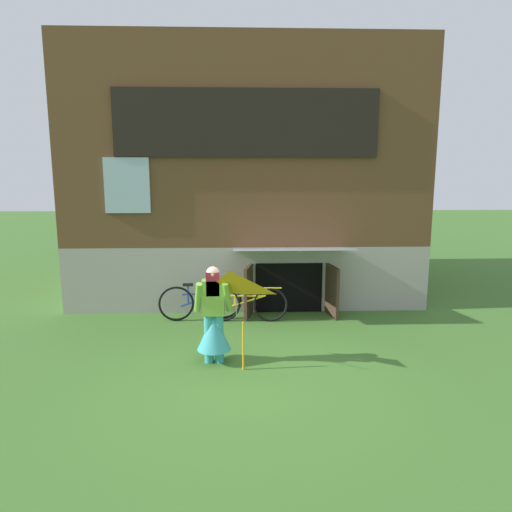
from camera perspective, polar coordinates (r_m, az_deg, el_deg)
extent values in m
plane|color=#3D6B28|center=(7.07, -0.67, -14.07)|extent=(60.00, 60.00, 0.00)
cube|color=#9E998E|center=(12.30, -1.32, -0.19)|extent=(7.70, 5.30, 1.39)
cube|color=brown|center=(12.12, -1.37, 13.05)|extent=(7.70, 5.30, 4.25)
cube|color=black|center=(9.46, -1.18, 16.08)|extent=(5.22, 0.08, 1.31)
cube|color=#9EB7C6|center=(9.48, -1.18, 16.07)|extent=(5.06, 0.04, 1.19)
cube|color=#9EB7C6|center=(9.68, -15.58, 8.37)|extent=(0.90, 0.06, 1.10)
cube|color=black|center=(9.78, 4.06, -3.93)|extent=(1.40, 0.03, 1.05)
cube|color=#3D2B1E|center=(9.45, -0.90, -4.40)|extent=(0.21, 0.70, 1.05)
cube|color=#3D2B1E|center=(9.64, 9.29, -4.26)|extent=(0.17, 0.70, 1.05)
cube|color=#999EA8|center=(9.08, 4.49, 0.83)|extent=(2.31, 1.09, 0.18)
cylinder|color=teal|center=(7.30, -5.84, -10.08)|extent=(0.14, 0.14, 0.77)
cylinder|color=teal|center=(7.29, -4.56, -10.08)|extent=(0.14, 0.14, 0.77)
cone|color=teal|center=(7.25, -5.22, -9.23)|extent=(0.52, 0.52, 0.58)
cube|color=#72AD38|center=(7.09, -5.29, -5.10)|extent=(0.34, 0.20, 0.54)
cylinder|color=#72AD38|center=(7.01, -7.14, -5.10)|extent=(0.16, 0.31, 0.51)
cylinder|color=#72AD38|center=(6.98, -3.52, -5.10)|extent=(0.16, 0.31, 0.51)
cube|color=maroon|center=(6.98, -5.34, -3.47)|extent=(0.20, 0.08, 0.36)
sphere|color=#D8AD8E|center=(7.00, -5.34, -2.13)|extent=(0.21, 0.21, 0.21)
pyramid|color=orange|center=(6.55, -3.24, -4.81)|extent=(0.92, 0.80, 0.49)
cylinder|color=beige|center=(6.87, -2.45, -6.43)|extent=(0.01, 0.52, 0.43)
cylinder|color=orange|center=(7.01, -1.59, -11.01)|extent=(0.03, 0.03, 0.74)
torus|color=black|center=(9.19, 1.76, -6.01)|extent=(0.69, 0.08, 0.69)
torus|color=black|center=(9.22, -4.09, -5.98)|extent=(0.69, 0.08, 0.69)
cylinder|color=gold|center=(9.14, -1.17, -4.93)|extent=(0.70, 0.07, 0.04)
cylinder|color=gold|center=(9.17, -1.17, -5.61)|extent=(0.77, 0.07, 0.28)
cylinder|color=gold|center=(9.15, -2.64, -4.92)|extent=(0.04, 0.04, 0.39)
cube|color=black|center=(9.11, -2.65, -3.75)|extent=(0.20, 0.08, 0.05)
cylinder|color=gold|center=(9.10, 1.77, -3.96)|extent=(0.44, 0.05, 0.03)
torus|color=black|center=(9.38, -3.91, -5.63)|extent=(0.70, 0.13, 0.70)
torus|color=black|center=(9.36, -9.79, -5.81)|extent=(0.70, 0.13, 0.70)
cylinder|color=#284CB2|center=(9.31, -6.87, -4.65)|extent=(0.72, 0.12, 0.04)
cylinder|color=#284CB2|center=(9.34, -6.85, -5.34)|extent=(0.78, 0.13, 0.29)
cylinder|color=#284CB2|center=(9.31, -8.34, -4.70)|extent=(0.04, 0.04, 0.40)
cube|color=black|center=(9.26, -8.38, -3.51)|extent=(0.20, 0.08, 0.05)
cylinder|color=#284CB2|center=(9.30, -3.93, -3.58)|extent=(0.44, 0.08, 0.03)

